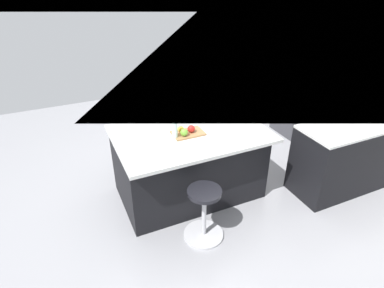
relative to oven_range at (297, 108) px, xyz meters
name	(u,v)px	position (x,y,z in m)	size (l,w,h in m)	color
ground_plane	(194,195)	(2.38, 0.93, -0.44)	(7.70, 7.70, 0.00)	gray
interior_partition_left	(372,67)	(-0.35, 0.93, 0.92)	(0.15, 5.92, 2.72)	beige
sink_cabinet	(374,148)	(0.00, 1.54, 0.02)	(2.39, 0.60, 1.20)	black
oven_range	(297,108)	(0.00, 0.00, 0.00)	(0.60, 0.61, 0.89)	#38383D
kitchen_island	(189,162)	(2.42, 0.84, 0.02)	(1.77, 1.20, 0.92)	black
stool_by_window	(204,215)	(2.58, 1.62, -0.15)	(0.44, 0.44, 0.63)	#B7B7BC
cutting_board	(188,133)	(2.46, 0.92, 0.48)	(0.36, 0.24, 0.02)	olive
apple_red	(191,129)	(2.42, 0.93, 0.54)	(0.09, 0.09, 0.09)	red
apple_green	(184,132)	(2.53, 0.98, 0.54)	(0.09, 0.09, 0.09)	#609E2D
apple_yellow	(181,129)	(2.53, 0.87, 0.53)	(0.07, 0.07, 0.07)	gold
water_bottle	(175,129)	(2.64, 0.96, 0.60)	(0.06, 0.06, 0.31)	silver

